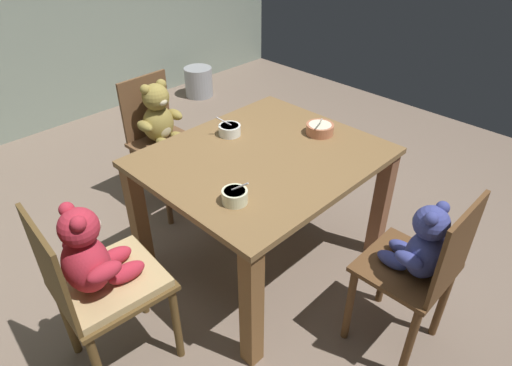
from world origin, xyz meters
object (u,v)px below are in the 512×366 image
Objects in this scene: porridge_bowl_white_far_center at (230,130)px; metal_pail at (199,82)px; teddy_chair_far_center at (160,125)px; porridge_bowl_terracotta_near_right at (320,129)px; dining_table at (263,176)px; teddy_chair_near_left at (96,270)px; porridge_bowl_cream_near_left at (235,196)px; teddy_chair_near_front at (421,257)px.

porridge_bowl_white_far_center is 0.41× the size of metal_pail.
teddy_chair_far_center is 1.03m from porridge_bowl_terracotta_near_right.
porridge_bowl_terracotta_near_right is 0.49m from porridge_bowl_white_far_center.
teddy_chair_near_left is at bearing 179.64° from dining_table.
porridge_bowl_terracotta_near_right is 0.51× the size of metal_pail.
porridge_bowl_white_far_center is at bearing 20.40° from teddy_chair_near_left.
teddy_chair_near_left reaches higher than dining_table.
porridge_bowl_terracotta_near_right is at bearing -9.52° from dining_table.
porridge_bowl_terracotta_near_right is at bearing 21.84° from teddy_chair_far_center.
teddy_chair_near_left is 1.26m from teddy_chair_far_center.
porridge_bowl_terracotta_near_right is at bearing -112.42° from metal_pail.
porridge_bowl_white_far_center is at bearing 49.43° from porridge_bowl_cream_near_left.
porridge_bowl_white_far_center is 2.34m from metal_pail.
teddy_chair_near_front is (0.05, -0.86, -0.03)m from dining_table.
teddy_chair_far_center is at bearing 72.07° from porridge_bowl_cream_near_left.
teddy_chair_near_front reaches higher than metal_pail.
teddy_chair_far_center reaches higher than dining_table.
porridge_bowl_cream_near_left is (0.57, -0.20, 0.17)m from teddy_chair_near_left.
dining_table is at bearing 4.54° from teddy_chair_near_left.
porridge_bowl_terracotta_near_right is (1.32, -0.07, 0.16)m from teddy_chair_near_left.
teddy_chair_near_front reaches higher than teddy_chair_far_center.
dining_table is at bearing 0.20° from teddy_chair_far_center.
porridge_bowl_white_far_center is (0.06, -0.59, 0.16)m from teddy_chair_far_center.
porridge_bowl_terracotta_near_right is (0.33, 0.80, 0.19)m from teddy_chair_near_front.
teddy_chair_near_front reaches higher than dining_table.
teddy_chair_near_front is 7.22× the size of porridge_bowl_white_far_center.
teddy_chair_near_left is at bearing -164.50° from porridge_bowl_white_far_center.
porridge_bowl_white_far_center reaches higher than dining_table.
teddy_chair_far_center reaches higher than metal_pail.
porridge_bowl_cream_near_left is at bearing -152.78° from dining_table.
porridge_bowl_terracotta_near_right is 2.47m from metal_pail.
porridge_bowl_white_far_center is (0.03, 0.28, 0.16)m from dining_table.
porridge_bowl_terracotta_near_right is at bearing 9.76° from porridge_bowl_cream_near_left.
teddy_chair_far_center is (-0.03, 0.87, -0.00)m from dining_table.
porridge_bowl_terracotta_near_right reaches higher than porridge_bowl_white_far_center.
porridge_bowl_cream_near_left is at bearing -170.24° from porridge_bowl_terracotta_near_right.
teddy_chair_near_front is at bearing -112.42° from metal_pail.
teddy_chair_near_front is 1.00× the size of teddy_chair_far_center.
teddy_chair_near_left reaches higher than teddy_chair_far_center.
dining_table is 0.32m from porridge_bowl_white_far_center.
metal_pail is (0.91, 2.21, -0.59)m from porridge_bowl_terracotta_near_right.
dining_table reaches higher than metal_pail.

